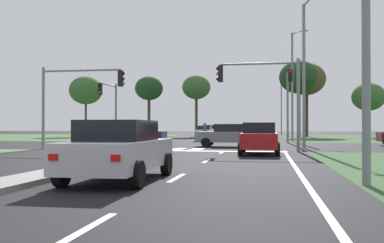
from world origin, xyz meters
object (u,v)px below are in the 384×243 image
at_px(car_navy_second, 136,135).
at_px(treeline_sixth, 306,79).
at_px(car_grey_fourth, 228,135).
at_px(treeline_near, 86,90).
at_px(car_silver_sixth, 119,150).
at_px(traffic_signal_near_right, 266,87).
at_px(traffic_signal_far_left, 110,101).
at_px(street_lamp_third, 293,81).
at_px(treeline_fourth, 299,77).
at_px(traffic_signal_far_right, 289,93).
at_px(pedestrian_at_median, 205,129).
at_px(treeline_second, 149,89).
at_px(car_red_third, 259,138).
at_px(traffic_signal_near_left, 75,91).
at_px(treeline_third, 196,88).
at_px(car_beige_seventh, 210,130).
at_px(car_white_fifth, 205,131).
at_px(street_lamp_second, 305,67).
at_px(treeline_fifth, 368,97).
at_px(street_lamp_fourth, 282,100).

bearing_deg(car_navy_second, treeline_sixth, 153.88).
distance_m(car_grey_fourth, treeline_near, 36.89).
height_order(car_silver_sixth, traffic_signal_near_right, traffic_signal_near_right).
xyz_separation_m(traffic_signal_far_left, street_lamp_third, (15.91, 5.71, 2.07)).
distance_m(car_grey_fourth, treeline_fourth, 31.57).
bearing_deg(treeline_sixth, traffic_signal_far_right, -97.99).
bearing_deg(traffic_signal_far_left, treeline_sixth, 52.92).
xyz_separation_m(pedestrian_at_median, treeline_second, (-10.60, 19.38, 5.51)).
relative_size(car_red_third, traffic_signal_near_right, 0.90).
bearing_deg(street_lamp_third, treeline_second, 136.89).
distance_m(traffic_signal_near_left, treeline_sixth, 40.25).
bearing_deg(treeline_second, car_grey_fourth, -65.27).
relative_size(car_grey_fourth, treeline_third, 0.50).
bearing_deg(car_beige_seventh, treeline_third, 63.99).
distance_m(car_white_fifth, traffic_signal_far_right, 23.09).
bearing_deg(treeline_fourth, pedestrian_at_median, -116.39).
relative_size(car_red_third, treeline_sixth, 0.46).
xyz_separation_m(car_navy_second, car_grey_fourth, (6.87, -0.98, 0.00)).
xyz_separation_m(car_silver_sixth, treeline_second, (-12.57, 49.17, 5.87)).
relative_size(traffic_signal_far_left, street_lamp_second, 0.57).
height_order(treeline_fourth, treeline_fifth, treeline_fourth).
relative_size(treeline_near, treeline_second, 1.01).
height_order(car_beige_seventh, treeline_near, treeline_near).
height_order(street_lamp_second, treeline_fourth, treeline_fourth).
distance_m(street_lamp_fourth, treeline_fourth, 16.33).
relative_size(car_navy_second, car_red_third, 0.93).
bearing_deg(car_white_fifth, traffic_signal_near_left, 83.97).
distance_m(treeline_near, treeline_fourth, 29.43).
xyz_separation_m(car_silver_sixth, treeline_fourth, (7.86, 49.60, 7.12)).
bearing_deg(car_white_fifth, car_red_third, 102.50).
distance_m(car_silver_sixth, traffic_signal_near_right, 15.01).
relative_size(traffic_signal_near_right, traffic_signal_near_left, 0.98).
bearing_deg(treeline_fourth, car_navy_second, -115.24).
xyz_separation_m(car_beige_seventh, traffic_signal_far_right, (9.95, -27.36, 3.30)).
relative_size(traffic_signal_near_right, traffic_signal_far_left, 0.99).
height_order(car_white_fifth, street_lamp_fourth, street_lamp_fourth).
distance_m(treeline_near, treeline_second, 8.98).
bearing_deg(treeline_near, treeline_fifth, 0.03).
height_order(car_silver_sixth, treeline_fifth, treeline_fifth).
distance_m(street_lamp_second, treeline_fourth, 31.74).
xyz_separation_m(traffic_signal_near_left, treeline_third, (1.72, 35.77, 3.28)).
bearing_deg(treeline_fifth, treeline_third, 175.45).
bearing_deg(traffic_signal_near_right, street_lamp_third, 81.92).
height_order(traffic_signal_far_left, street_lamp_fourth, street_lamp_fourth).
bearing_deg(traffic_signal_near_right, traffic_signal_far_right, 81.32).
xyz_separation_m(car_silver_sixth, treeline_fifth, (16.38, 48.27, 4.32)).
bearing_deg(car_white_fifth, car_beige_seventh, -88.45).
xyz_separation_m(car_grey_fourth, car_white_fifth, (-5.37, 26.80, -0.03)).
bearing_deg(street_lamp_third, traffic_signal_near_left, -128.62).
distance_m(car_grey_fourth, street_lamp_second, 6.86).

